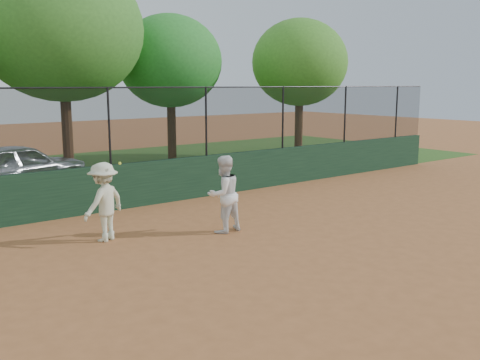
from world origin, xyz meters
TOP-DOWN VIEW (x-y plane):
  - ground at (0.00, 0.00)m, footprint 80.00×80.00m
  - back_wall at (0.00, 6.00)m, footprint 26.00×0.20m
  - grass_strip at (0.00, 12.00)m, footprint 36.00×12.00m
  - parked_car at (-1.70, 10.17)m, footprint 4.75×3.07m
  - player_second at (0.57, 2.51)m, footprint 0.89×0.72m
  - player_main at (-1.80, 3.50)m, footprint 1.24×1.01m
  - fence_assembly at (-0.03, 6.00)m, footprint 26.00×0.06m
  - tree_2 at (0.40, 11.52)m, footprint 5.62×5.11m
  - tree_3 at (5.00, 12.21)m, footprint 4.30×3.91m
  - tree_4 at (10.43, 10.36)m, footprint 4.37×3.97m

SIDE VIEW (x-z plane):
  - ground at x=0.00m, z-range 0.00..0.00m
  - grass_strip at x=0.00m, z-range 0.00..0.01m
  - back_wall at x=0.00m, z-range 0.00..1.20m
  - parked_car at x=-1.70m, z-range 0.00..1.50m
  - player_main at x=-1.80m, z-range -0.02..1.69m
  - player_second at x=0.57m, z-range 0.00..1.72m
  - fence_assembly at x=-0.03m, z-range 1.24..3.24m
  - tree_3 at x=5.00m, z-range 1.14..7.18m
  - tree_4 at x=10.43m, z-range 1.14..7.22m
  - tree_2 at x=0.40m, z-range 1.32..8.83m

